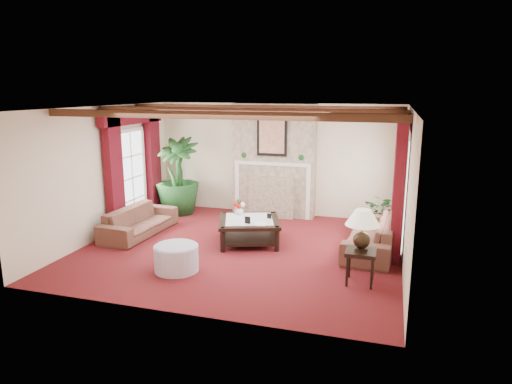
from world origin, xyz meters
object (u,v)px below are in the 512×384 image
(sofa_left, at_px, (139,217))
(side_table, at_px, (360,267))
(sofa_right, at_px, (372,229))
(coffee_table, at_px, (249,231))
(ottoman, at_px, (176,258))
(potted_palm, at_px, (178,192))

(sofa_left, distance_m, side_table, 4.86)
(sofa_right, bearing_deg, side_table, 0.33)
(side_table, bearing_deg, coffee_table, 149.13)
(coffee_table, bearing_deg, side_table, -49.93)
(sofa_right, xyz_separation_m, coffee_table, (-2.38, -0.23, -0.18))
(side_table, bearing_deg, ottoman, -173.06)
(side_table, height_order, ottoman, side_table)
(sofa_left, bearing_deg, side_table, -101.73)
(ottoman, bearing_deg, side_table, 6.94)
(potted_palm, distance_m, side_table, 5.54)
(coffee_table, height_order, side_table, side_table)
(coffee_table, distance_m, ottoman, 1.89)
(sofa_left, height_order, sofa_right, sofa_right)
(sofa_left, distance_m, sofa_right, 4.80)
(sofa_left, xyz_separation_m, side_table, (4.70, -1.23, -0.11))
(sofa_right, distance_m, potted_palm, 4.95)
(sofa_right, height_order, ottoman, sofa_right)
(side_table, relative_size, ottoman, 0.73)
(sofa_right, height_order, side_table, sofa_right)
(potted_palm, bearing_deg, side_table, -32.92)
(potted_palm, height_order, coffee_table, potted_palm)
(sofa_right, relative_size, ottoman, 2.94)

